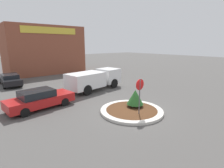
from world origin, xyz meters
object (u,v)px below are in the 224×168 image
(utility_truck, at_px, (94,79))
(parked_sedan_black, at_px, (10,79))
(parked_sedan_red, at_px, (40,99))
(stop_sign, at_px, (140,91))

(utility_truck, bearing_deg, parked_sedan_black, 121.22)
(parked_sedan_red, height_order, parked_sedan_black, parked_sedan_red)
(utility_truck, relative_size, parked_sedan_red, 1.28)
(parked_sedan_black, bearing_deg, parked_sedan_red, -176.57)
(utility_truck, xyz_separation_m, parked_sedan_black, (-6.01, 7.62, -0.44))
(stop_sign, xyz_separation_m, parked_sedan_black, (-4.37, 14.91, -1.02))
(stop_sign, distance_m, parked_sedan_red, 7.08)
(stop_sign, xyz_separation_m, parked_sedan_red, (-4.29, 5.55, -1.00))
(stop_sign, xyz_separation_m, utility_truck, (1.65, 7.28, -0.58))
(parked_sedan_red, distance_m, parked_sedan_black, 9.36)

